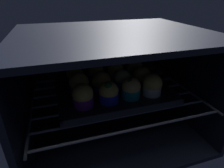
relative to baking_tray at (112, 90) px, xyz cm
name	(u,v)px	position (x,y,z in cm)	size (l,w,h in cm)	color
oven_cavity	(110,81)	(0.00, 2.38, 2.32)	(59.00, 47.00, 37.00)	black
oven_rack	(114,95)	(0.00, -1.87, -1.08)	(54.80, 42.00, 0.80)	#444756
baking_tray	(112,90)	(0.00, 0.00, 0.00)	(38.01, 30.34, 2.20)	black
muffin_row0_col0	(83,96)	(-11.55, -7.93, 3.89)	(6.34, 6.34, 7.25)	#7A238C
muffin_row0_col1	(109,93)	(-3.57, -7.90, 3.60)	(6.12, 6.12, 7.35)	#1928B7
muffin_row0_col2	(131,88)	(4.04, -7.49, 3.72)	(6.11, 6.11, 6.93)	#0C8C84
muffin_row0_col3	(152,85)	(11.46, -7.69, 3.83)	(6.50, 6.50, 7.30)	silver
muffin_row1_col0	(79,84)	(-11.47, 0.06, 4.08)	(6.55, 6.55, 7.57)	#1928B7
muffin_row1_col1	(102,82)	(-3.74, -0.19, 3.66)	(6.65, 6.65, 7.04)	#1928B7
muffin_row1_col2	(122,80)	(3.77, -0.09, 3.55)	(6.11, 6.11, 6.75)	#1928B7
muffin_row1_col3	(141,77)	(11.32, 0.17, 3.62)	(6.62, 6.62, 7.03)	red
muffin_row2_col0	(75,75)	(-11.68, 8.07, 4.01)	(6.18, 6.18, 7.43)	#1928B7
muffin_row2_col1	(96,73)	(-3.75, 7.95, 3.89)	(6.11, 6.11, 7.64)	#1928B7
muffin_row2_col2	(115,71)	(3.80, 7.55, 4.02)	(6.32, 6.32, 7.65)	silver
muffin_row2_col3	(134,69)	(11.91, 7.86, 3.76)	(6.33, 6.33, 7.10)	#0C8C84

